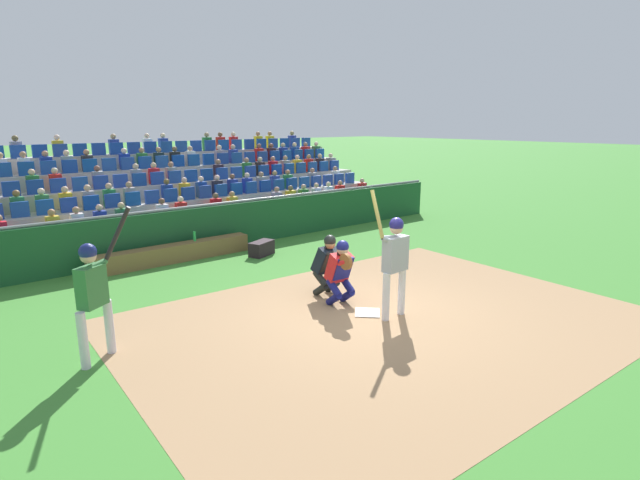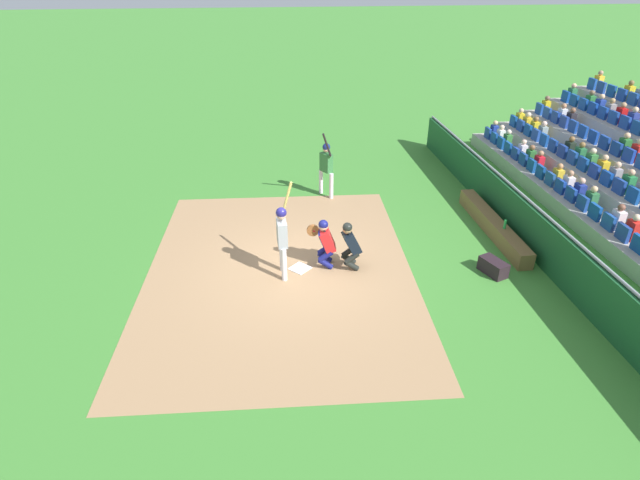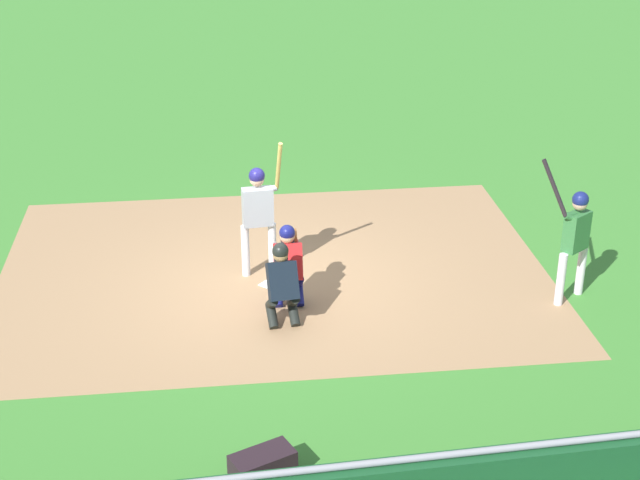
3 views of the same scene
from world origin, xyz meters
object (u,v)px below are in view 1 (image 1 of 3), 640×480
Objects in this scene: batter_at_plate at (395,256)px; water_bottle_on_bench at (195,236)px; equipment_duffel_bag at (262,248)px; home_plate_umpire at (327,262)px; catcher_crouching at (341,269)px; dugout_bench at (174,253)px; home_plate_marker at (367,313)px; on_deck_batter at (93,289)px.

batter_at_plate is 9.18× the size of water_bottle_on_bench.
batter_at_plate is 3.25× the size of equipment_duffel_bag.
water_bottle_on_bench is at bearing -81.40° from batter_at_plate.
home_plate_umpire is at bearing 99.96° from water_bottle_on_bench.
catcher_crouching reaches higher than equipment_duffel_bag.
dugout_bench is 0.69m from water_bottle_on_bench.
batter_at_plate is 1.17m from catcher_crouching.
dugout_bench is (1.28, -5.55, 0.20)m from home_plate_marker.
catcher_crouching reaches higher than home_plate_marker.
dugout_bench is at bearing -44.54° from equipment_duffel_bag.
batter_at_plate is at bearing 95.01° from home_plate_umpire.
equipment_duffel_bag is 0.31× the size of on_deck_batter.
catcher_crouching is at bearing 103.55° from dugout_bench.
water_bottle_on_bench is (0.59, -4.94, -0.16)m from catcher_crouching.
catcher_crouching is 0.63m from home_plate_umpire.
home_plate_marker is 0.34× the size of catcher_crouching.
water_bottle_on_bench is (0.91, -5.98, -0.58)m from batter_at_plate.
on_deck_batter reaches higher than water_bottle_on_bench.
catcher_crouching is 4.17m from equipment_duffel_bag.
on_deck_batter is (4.55, -1.63, -0.04)m from batter_at_plate.
catcher_crouching reaches higher than home_plate_umpire.
catcher_crouching is at bearing 56.62° from equipment_duffel_bag.
water_bottle_on_bench is at bearing -83.24° from catcher_crouching.
on_deck_batter is at bearing 50.09° from water_bottle_on_bench.
home_plate_umpire reaches higher than dugout_bench.
catcher_crouching is 5.08m from dugout_bench.
home_plate_umpire is (0.14, -1.65, -0.45)m from batter_at_plate.
water_bottle_on_bench is 0.35× the size of equipment_duffel_bag.
dugout_bench reaches higher than equipment_duffel_bag.
batter_at_plate is at bearing 104.16° from dugout_bench.
catcher_crouching is 0.57× the size of on_deck_batter.
on_deck_batter is at bearing -15.65° from home_plate_marker.
on_deck_batter is (4.23, -0.58, 0.38)m from catcher_crouching.
home_plate_umpire is 0.56× the size of on_deck_batter.
dugout_bench is at bearing -76.45° from catcher_crouching.
dugout_bench is 5.37m from on_deck_batter.
dugout_bench is (1.18, -4.92, -0.50)m from catcher_crouching.
water_bottle_on_bench is 1.74m from equipment_duffel_bag.
water_bottle_on_bench is at bearing -83.02° from home_plate_marker.
batter_at_plate reaches higher than catcher_crouching.
home_plate_marker is at bearing 103.00° from dugout_bench.
home_plate_umpire is at bearing -179.70° from on_deck_batter.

